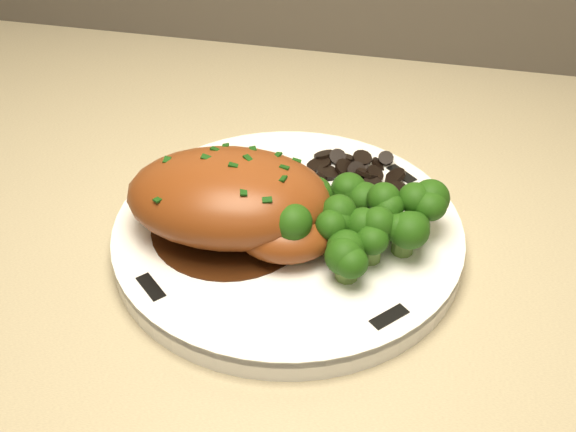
# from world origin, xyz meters

# --- Properties ---
(plate) EXTENTS (0.32, 0.32, 0.02)m
(plate) POSITION_xyz_m (-0.35, 1.65, 0.84)
(plate) COLOR white
(plate) RESTS_ON counter
(rim_accent_0) EXTENTS (0.03, 0.03, 0.00)m
(rim_accent_0) POSITION_xyz_m (-0.27, 1.73, 0.85)
(rim_accent_0) COLOR black
(rim_accent_0) RESTS_ON plate
(rim_accent_1) EXTENTS (0.03, 0.03, 0.00)m
(rim_accent_1) POSITION_xyz_m (-0.43, 1.73, 0.85)
(rim_accent_1) COLOR black
(rim_accent_1) RESTS_ON plate
(rim_accent_2) EXTENTS (0.03, 0.03, 0.00)m
(rim_accent_2) POSITION_xyz_m (-0.42, 1.56, 0.85)
(rim_accent_2) COLOR black
(rim_accent_2) RESTS_ON plate
(rim_accent_3) EXTENTS (0.03, 0.03, 0.00)m
(rim_accent_3) POSITION_xyz_m (-0.26, 1.57, 0.85)
(rim_accent_3) COLOR black
(rim_accent_3) RESTS_ON plate
(gravy_pool) EXTENTS (0.12, 0.12, 0.00)m
(gravy_pool) POSITION_xyz_m (-0.39, 1.64, 0.85)
(gravy_pool) COLOR black
(gravy_pool) RESTS_ON plate
(chicken_breast) EXTENTS (0.16, 0.12, 0.06)m
(chicken_breast) POSITION_xyz_m (-0.38, 1.64, 0.87)
(chicken_breast) COLOR brown
(chicken_breast) RESTS_ON plate
(mushroom_pile) EXTENTS (0.08, 0.06, 0.02)m
(mushroom_pile) POSITION_xyz_m (-0.31, 1.72, 0.85)
(mushroom_pile) COLOR black
(mushroom_pile) RESTS_ON plate
(broccoli_florets) EXTENTS (0.12, 0.09, 0.04)m
(broccoli_florets) POSITION_xyz_m (-0.30, 1.64, 0.87)
(broccoli_florets) COLOR olive
(broccoli_florets) RESTS_ON plate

